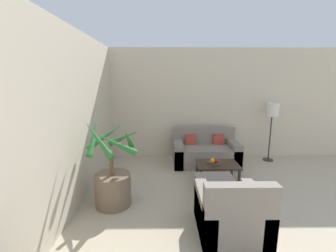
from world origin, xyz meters
The scene contains 12 objects.
wall_back centered at (0.00, 6.75, 1.35)m, with size 8.17×0.06×2.70m.
wall_left centered at (-3.31, 3.36, 1.35)m, with size 0.06×8.32×2.70m.
potted_palm centered at (-2.77, 4.42, 0.42)m, with size 0.89×0.90×1.38m.
sofa_loveseat centered at (-1.01, 6.17, 0.28)m, with size 1.48×0.81×0.81m.
floor_lamp centered at (0.58, 6.39, 1.16)m, with size 0.28×0.28×1.41m.
coffee_table centered at (-0.94, 5.24, 0.31)m, with size 0.80×0.55×0.36m.
fruit_bowl centered at (-1.02, 5.21, 0.38)m, with size 0.27×0.27×0.05m.
apple_red centered at (-0.98, 5.17, 0.45)m, with size 0.07×0.07×0.07m.
apple_green centered at (-1.03, 5.24, 0.44)m, with size 0.07×0.07×0.07m.
orange_fruit centered at (-1.06, 5.14, 0.45)m, with size 0.09×0.09×0.09m.
armchair centered at (-1.11, 3.73, 0.27)m, with size 0.83×0.84×0.82m.
ottoman centered at (-1.12, 4.59, 0.17)m, with size 0.63×0.55×0.35m.
Camera 1 is at (-1.95, 1.16, 1.93)m, focal length 24.00 mm.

